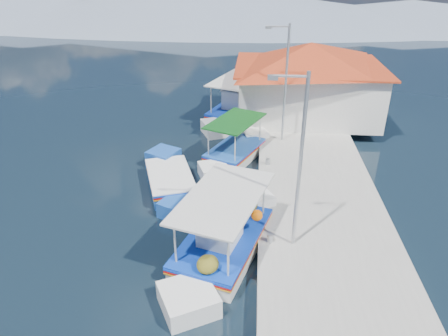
{
  "coord_description": "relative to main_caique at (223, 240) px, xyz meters",
  "views": [
    {
      "loc": [
        3.16,
        -9.74,
        9.45
      ],
      "look_at": [
        1.89,
        5.91,
        1.3
      ],
      "focal_mm": 33.28,
      "sensor_mm": 36.0,
      "label": 1
    }
  ],
  "objects": [
    {
      "name": "quay",
      "position": [
        3.74,
        4.02,
        -0.25
      ],
      "size": [
        5.0,
        44.0,
        0.5
      ],
      "primitive_type": "cube",
      "color": "#A2A098",
      "rests_on": "ground"
    },
    {
      "name": "lamp_post_near",
      "position": [
        2.34,
        0.02,
        3.35
      ],
      "size": [
        1.21,
        0.14,
        6.0
      ],
      "color": "#A5A8AD",
      "rests_on": "quay"
    },
    {
      "name": "caique_far",
      "position": [
        -0.22,
        13.52,
        0.03
      ],
      "size": [
        4.22,
        7.6,
        2.84
      ],
      "rotation": [
        0.0,
        0.0,
        0.36
      ],
      "color": "white",
      "rests_on": "ground"
    },
    {
      "name": "main_caique",
      "position": [
        0.0,
        0.0,
        0.0
      ],
      "size": [
        3.77,
        7.55,
        2.6
      ],
      "rotation": [
        0.0,
        0.0,
        0.3
      ],
      "color": "white",
      "rests_on": "ground"
    },
    {
      "name": "caique_green_canopy",
      "position": [
        -0.04,
        7.57,
        -0.15
      ],
      "size": [
        3.49,
        5.73,
        2.35
      ],
      "rotation": [
        0.0,
        0.0,
        0.42
      ],
      "color": "white",
      "rests_on": "ground"
    },
    {
      "name": "bollards",
      "position": [
        1.64,
        3.27,
        0.15
      ],
      "size": [
        0.2,
        17.2,
        0.3
      ],
      "color": "#A5A8AD",
      "rests_on": "quay"
    },
    {
      "name": "harbor_building",
      "position": [
        4.03,
        13.02,
        2.28
      ],
      "size": [
        10.49,
        10.49,
        4.4
      ],
      "color": "silver",
      "rests_on": "quay"
    },
    {
      "name": "lamp_post_far",
      "position": [
        2.34,
        9.02,
        3.35
      ],
      "size": [
        1.21,
        0.14,
        6.0
      ],
      "color": "#A5A8AD",
      "rests_on": "quay"
    },
    {
      "name": "ground",
      "position": [
        -2.16,
        -1.98,
        -0.5
      ],
      "size": [
        160.0,
        160.0,
        0.0
      ],
      "primitive_type": "plane",
      "color": "black",
      "rests_on": "ground"
    },
    {
      "name": "caique_blue_hull",
      "position": [
        -2.69,
        4.33,
        -0.2
      ],
      "size": [
        3.19,
        5.92,
        1.12
      ],
      "rotation": [
        0.0,
        0.0,
        -0.34
      ],
      "color": "#1B4DA5",
      "rests_on": "ground"
    },
    {
      "name": "mountain_ridge",
      "position": [
        4.38,
        54.02,
        1.54
      ],
      "size": [
        171.4,
        96.0,
        5.5
      ],
      "color": "slate",
      "rests_on": "ground"
    }
  ]
}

